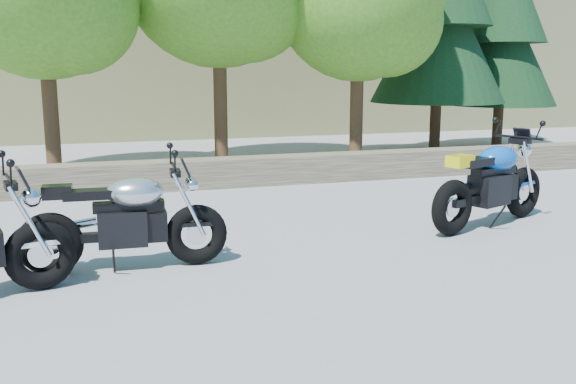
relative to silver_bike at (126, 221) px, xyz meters
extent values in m
plane|color=gray|center=(1.54, -1.10, -0.53)|extent=(90.00, 90.00, 0.00)
cube|color=#483C30|center=(1.54, 4.40, -0.28)|extent=(22.00, 0.55, 0.50)
cylinder|color=#382314|center=(-0.96, 6.10, 0.99)|extent=(0.28, 0.28, 3.02)
sphere|color=#397119|center=(-0.46, 5.80, 2.61)|extent=(2.38, 2.38, 2.38)
cylinder|color=#382314|center=(2.34, 6.50, 1.15)|extent=(0.28, 0.28, 3.36)
cylinder|color=#382314|center=(5.14, 5.90, 0.93)|extent=(0.28, 0.28, 2.91)
sphere|color=#397119|center=(5.64, 5.60, 2.49)|extent=(2.29, 2.29, 2.29)
cylinder|color=#382314|center=(7.74, 7.10, 0.55)|extent=(0.26, 0.26, 2.16)
cone|color=black|center=(7.74, 7.10, 2.35)|extent=(3.17, 3.17, 3.24)
cylinder|color=#382314|center=(9.94, 7.70, 0.43)|extent=(0.26, 0.26, 1.92)
cone|color=black|center=(9.94, 7.70, 2.03)|extent=(2.82, 2.82, 2.88)
torus|color=black|center=(0.73, -0.04, -0.20)|extent=(0.67, 0.20, 0.66)
torus|color=black|center=(-0.76, 0.04, -0.20)|extent=(0.67, 0.20, 0.66)
cylinder|color=silver|center=(0.73, -0.04, -0.20)|extent=(0.23, 0.05, 0.23)
cylinder|color=silver|center=(-0.76, 0.04, -0.20)|extent=(0.23, 0.05, 0.23)
cube|color=black|center=(-0.04, 0.00, -0.07)|extent=(0.51, 0.33, 0.37)
cube|color=black|center=(0.04, 0.00, 0.16)|extent=(0.73, 0.20, 0.10)
ellipsoid|color=silver|center=(0.11, -0.01, 0.30)|extent=(0.61, 0.43, 0.31)
cube|color=black|center=(-0.35, 0.02, 0.30)|extent=(0.53, 0.25, 0.09)
cube|color=black|center=(-0.65, 0.03, 0.34)|extent=(0.30, 0.22, 0.13)
cylinder|color=black|center=(0.52, -0.03, 0.54)|extent=(0.07, 0.68, 0.03)
sphere|color=silver|center=(0.69, -0.03, 0.36)|extent=(0.19, 0.19, 0.19)
torus|color=black|center=(-0.82, -0.39, -0.19)|extent=(0.70, 0.31, 0.68)
cylinder|color=silver|center=(-0.82, -0.39, -0.19)|extent=(0.24, 0.09, 0.23)
cylinder|color=black|center=(-1.03, -0.43, 0.56)|extent=(0.18, 0.69, 0.03)
sphere|color=silver|center=(-0.87, -0.39, 0.38)|extent=(0.19, 0.19, 0.19)
torus|color=black|center=(5.51, 0.80, -0.17)|extent=(0.73, 0.43, 0.72)
torus|color=black|center=(4.00, 0.21, -0.17)|extent=(0.73, 0.43, 0.72)
cylinder|color=silver|center=(5.51, 0.80, -0.17)|extent=(0.25, 0.13, 0.25)
cylinder|color=silver|center=(4.00, 0.21, -0.17)|extent=(0.25, 0.13, 0.25)
cube|color=black|center=(4.73, 0.50, -0.03)|extent=(0.62, 0.51, 0.40)
cube|color=black|center=(4.81, 0.52, 0.21)|extent=(0.80, 0.45, 0.11)
ellipsoid|color=#0B4CAA|center=(4.88, 0.55, 0.37)|extent=(0.76, 0.64, 0.34)
cube|color=black|center=(4.42, 0.37, 0.37)|extent=(0.61, 0.43, 0.10)
cube|color=#D5D10B|center=(4.11, 0.25, 0.42)|extent=(0.37, 0.32, 0.15)
cylinder|color=black|center=(5.30, 0.72, 0.63)|extent=(0.30, 0.70, 0.04)
sphere|color=silver|center=(5.46, 0.78, 0.44)|extent=(0.20, 0.20, 0.20)
camera|label=1|loc=(-0.33, -6.69, 1.58)|focal=40.00mm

